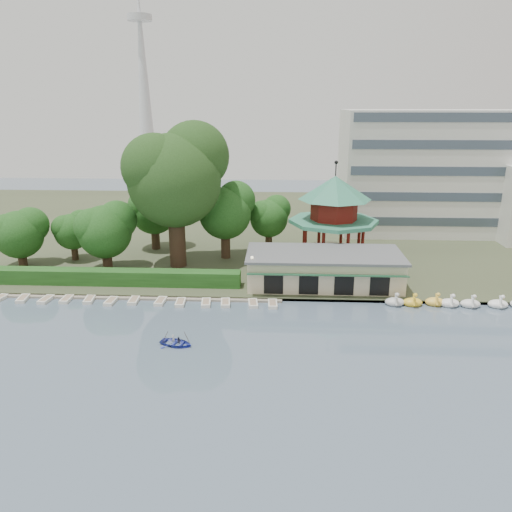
# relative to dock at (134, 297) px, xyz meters

# --- Properties ---
(ground_plane) EXTENTS (220.00, 220.00, 0.00)m
(ground_plane) POSITION_rel_dock_xyz_m (12.00, -17.20, -0.12)
(ground_plane) COLOR slate
(ground_plane) RESTS_ON ground
(shore) EXTENTS (220.00, 70.00, 0.40)m
(shore) POSITION_rel_dock_xyz_m (12.00, 34.80, 0.08)
(shore) COLOR #424930
(shore) RESTS_ON ground
(embankment) EXTENTS (220.00, 0.60, 0.30)m
(embankment) POSITION_rel_dock_xyz_m (12.00, 0.10, 0.03)
(embankment) COLOR gray
(embankment) RESTS_ON ground
(dock) EXTENTS (34.00, 1.60, 0.24)m
(dock) POSITION_rel_dock_xyz_m (0.00, 0.00, 0.00)
(dock) COLOR gray
(dock) RESTS_ON ground
(boathouse) EXTENTS (18.60, 9.39, 3.90)m
(boathouse) POSITION_rel_dock_xyz_m (22.00, 4.77, 2.25)
(boathouse) COLOR beige
(boathouse) RESTS_ON shore
(pavilion) EXTENTS (12.40, 12.40, 13.50)m
(pavilion) POSITION_rel_dock_xyz_m (24.00, 14.80, 7.36)
(pavilion) COLOR beige
(pavilion) RESTS_ON shore
(office_building) EXTENTS (38.00, 18.00, 20.00)m
(office_building) POSITION_rel_dock_xyz_m (44.67, 31.80, 9.61)
(office_building) COLOR silver
(office_building) RESTS_ON shore
(broadcast_tower) EXTENTS (8.00, 8.00, 96.00)m
(broadcast_tower) POSITION_rel_dock_xyz_m (-30.00, 122.80, 33.86)
(broadcast_tower) COLOR silver
(broadcast_tower) RESTS_ON ground
(hedge) EXTENTS (30.00, 2.00, 1.80)m
(hedge) POSITION_rel_dock_xyz_m (-3.00, 3.30, 1.18)
(hedge) COLOR #23551C
(hedge) RESTS_ON shore
(lamp_post) EXTENTS (0.36, 0.36, 4.28)m
(lamp_post) POSITION_rel_dock_xyz_m (13.50, 1.80, 3.22)
(lamp_post) COLOR black
(lamp_post) RESTS_ON shore
(big_tree) EXTENTS (13.30, 12.40, 19.01)m
(big_tree) POSITION_rel_dock_xyz_m (3.16, 11.00, 12.75)
(big_tree) COLOR #3A281C
(big_tree) RESTS_ON shore
(small_trees) EXTENTS (39.54, 17.05, 10.80)m
(small_trees) POSITION_rel_dock_xyz_m (-1.60, 13.95, 6.06)
(small_trees) COLOR #3A281C
(small_trees) RESTS_ON shore
(swan_boats) EXTENTS (15.78, 2.16, 1.92)m
(swan_boats) POSITION_rel_dock_xyz_m (35.95, -0.70, 0.28)
(swan_boats) COLOR silver
(swan_boats) RESTS_ON ground
(moored_rowboats) EXTENTS (32.37, 2.72, 0.36)m
(moored_rowboats) POSITION_rel_dock_xyz_m (0.51, -1.41, 0.06)
(moored_rowboats) COLOR white
(moored_rowboats) RESTS_ON ground
(rowboat_with_passengers) EXTENTS (5.05, 4.20, 2.01)m
(rowboat_with_passengers) POSITION_rel_dock_xyz_m (7.21, -11.40, 0.33)
(rowboat_with_passengers) COLOR #2E3CB2
(rowboat_with_passengers) RESTS_ON ground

